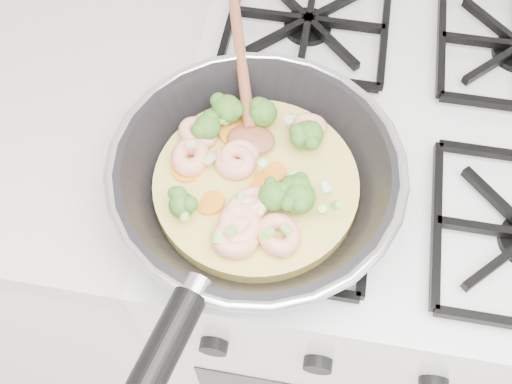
# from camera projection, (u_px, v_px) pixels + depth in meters

# --- Properties ---
(stove) EXTENTS (0.60, 0.60, 0.92)m
(stove) POSITION_uv_depth(u_px,v_px,m) (357.00, 260.00, 1.18)
(stove) COLOR white
(stove) RESTS_ON ground
(skillet) EXTENTS (0.34, 0.65, 0.09)m
(skillet) POSITION_uv_depth(u_px,v_px,m) (254.00, 180.00, 0.68)
(skillet) COLOR black
(skillet) RESTS_ON stove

